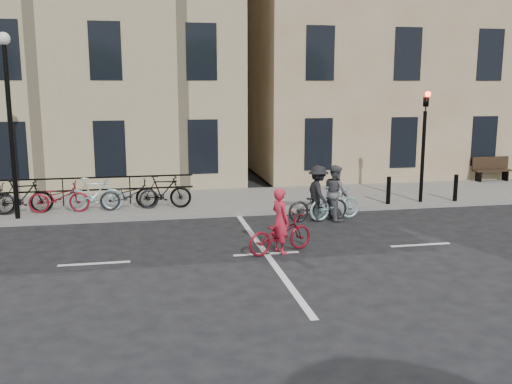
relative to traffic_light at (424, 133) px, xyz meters
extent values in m
plane|color=black|center=(-6.20, -4.34, -2.45)|extent=(120.00, 120.00, 0.00)
cube|color=slate|center=(-10.20, 1.66, -2.38)|extent=(46.00, 4.00, 0.15)
cube|color=#9C7F5E|center=(2.80, 8.66, 3.70)|extent=(14.00, 10.00, 12.00)
cylinder|color=black|center=(0.00, 0.01, -0.80)|extent=(0.12, 0.12, 3.00)
imported|color=black|center=(0.00, 0.01, 1.15)|extent=(0.15, 0.18, 0.90)
sphere|color=#FF0C05|center=(0.00, -0.11, 1.25)|extent=(0.18, 0.18, 0.18)
cylinder|color=black|center=(-12.70, 0.06, 0.20)|extent=(0.14, 0.14, 5.00)
sphere|color=silver|center=(-12.70, 0.06, 2.80)|extent=(0.36, 0.36, 0.36)
cylinder|color=black|center=(-1.20, -0.09, -1.85)|extent=(0.14, 0.14, 0.90)
cylinder|color=black|center=(1.20, -0.09, -1.85)|extent=(0.14, 0.14, 0.90)
cube|color=black|center=(4.20, 3.31, -2.10)|extent=(0.06, 0.38, 0.40)
cube|color=black|center=(5.40, 3.31, -2.10)|extent=(0.06, 0.38, 0.40)
cube|color=black|center=(4.80, 3.31, -1.87)|extent=(1.60, 0.40, 0.06)
cube|color=black|center=(4.80, 3.49, -1.58)|extent=(1.60, 0.06, 0.50)
cube|color=black|center=(-11.07, 1.56, -1.83)|extent=(7.25, 0.04, 0.95)
imported|color=black|center=(-12.65, 0.66, -1.78)|extent=(1.75, 0.49, 1.05)
imported|color=maroon|center=(-11.60, 0.66, -1.83)|extent=(1.80, 0.63, 0.95)
imported|color=#9AC6CA|center=(-10.55, 0.66, -1.78)|extent=(1.75, 0.49, 1.05)
imported|color=black|center=(-9.50, 0.66, -1.83)|extent=(1.80, 0.63, 0.95)
imported|color=black|center=(-8.45, 0.66, -1.78)|extent=(1.75, 0.49, 1.05)
imported|color=maroon|center=(-5.85, -4.29, -1.98)|extent=(1.89, 1.23, 0.94)
imported|color=red|center=(-5.85, -4.29, -1.66)|extent=(0.57, 0.68, 1.59)
imported|color=#9AC6CA|center=(-3.44, -1.30, -1.94)|extent=(1.78, 0.84, 1.03)
imported|color=#525357|center=(-3.44, -1.30, -1.62)|extent=(0.79, 0.92, 1.66)
imported|color=black|center=(-3.98, -1.32, -1.96)|extent=(1.92, 0.83, 0.98)
imported|color=black|center=(-3.98, -1.32, -1.62)|extent=(0.72, 1.13, 1.66)
camera|label=1|loc=(-8.98, -17.22, 1.56)|focal=40.00mm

